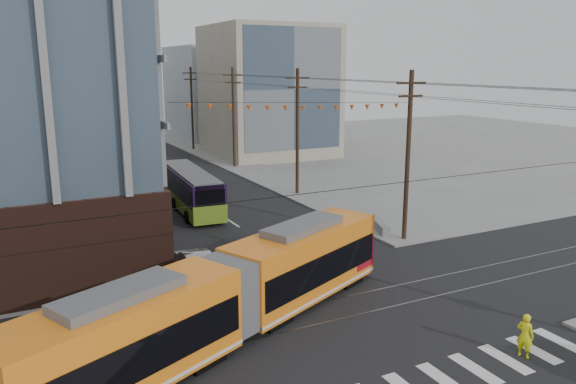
# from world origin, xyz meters

# --- Properties ---
(ground) EXTENTS (160.00, 160.00, 0.00)m
(ground) POSITION_xyz_m (0.00, 0.00, 0.00)
(ground) COLOR slate
(bg_bldg_ne_near) EXTENTS (14.00, 14.00, 16.00)m
(bg_bldg_ne_near) POSITION_xyz_m (16.00, 48.00, 8.00)
(bg_bldg_ne_near) COLOR gray
(bg_bldg_ne_near) RESTS_ON ground
(bg_bldg_ne_far) EXTENTS (16.00, 16.00, 14.00)m
(bg_bldg_ne_far) POSITION_xyz_m (18.00, 68.00, 7.00)
(bg_bldg_ne_far) COLOR #8C99A5
(bg_bldg_ne_far) RESTS_ON ground
(utility_pole_far) EXTENTS (0.30, 0.30, 11.00)m
(utility_pole_far) POSITION_xyz_m (8.50, 56.00, 5.50)
(utility_pole_far) COLOR black
(utility_pole_far) RESTS_ON ground
(streetcar) EXTENTS (18.91, 10.71, 3.77)m
(streetcar) POSITION_xyz_m (-6.65, 3.59, 1.88)
(streetcar) COLOR orange
(streetcar) RESTS_ON ground
(city_bus) EXTENTS (3.22, 11.65, 3.26)m
(city_bus) POSITION_xyz_m (-1.51, 25.19, 1.63)
(city_bus) COLOR #1E0D32
(city_bus) RESTS_ON ground
(parked_car_silver) EXTENTS (1.47, 4.21, 1.39)m
(parked_car_silver) POSITION_xyz_m (-5.60, 11.48, 0.69)
(parked_car_silver) COLOR #ADADAD
(parked_car_silver) RESTS_ON ground
(parked_car_white) EXTENTS (2.61, 5.12, 1.42)m
(parked_car_white) POSITION_xyz_m (-6.02, 20.95, 0.71)
(parked_car_white) COLOR silver
(parked_car_white) RESTS_ON ground
(parked_car_grey) EXTENTS (2.94, 4.66, 1.20)m
(parked_car_grey) POSITION_xyz_m (-5.63, 25.80, 0.60)
(parked_car_grey) COLOR slate
(parked_car_grey) RESTS_ON ground
(pedestrian) EXTENTS (0.63, 0.77, 1.83)m
(pedestrian) POSITION_xyz_m (3.18, -3.17, 0.92)
(pedestrian) COLOR #EEF413
(pedestrian) RESTS_ON ground
(jersey_barrier) EXTENTS (2.03, 3.74, 0.74)m
(jersey_barrier) POSITION_xyz_m (8.30, 13.51, 0.37)
(jersey_barrier) COLOR gray
(jersey_barrier) RESTS_ON ground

